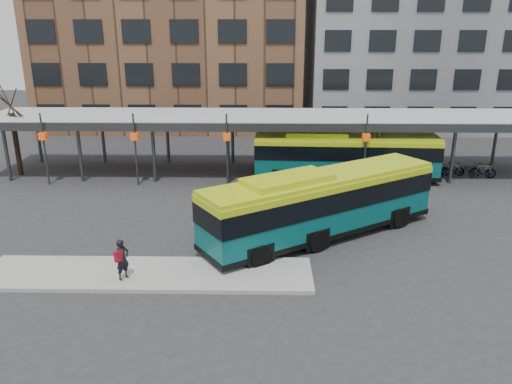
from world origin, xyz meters
name	(u,v)px	position (x,y,z in m)	size (l,w,h in m)	color
ground	(275,247)	(0.00, 0.00, 0.00)	(120.00, 120.00, 0.00)	#28282B
boarding_island	(148,274)	(-5.50, -3.00, 0.09)	(14.00, 3.00, 0.18)	gray
canopy	(272,119)	(-0.06, 12.87, 3.91)	(40.00, 6.53, 4.80)	#999B9E
tree	(16,141)	(-18.00, 12.00, 2.43)	(1.64, 1.64, 5.60)	black
building_brick	(173,16)	(-10.00, 32.00, 11.00)	(26.00, 14.00, 22.00)	brown
building_grey	(427,27)	(16.00, 32.00, 10.00)	(24.00, 14.00, 20.00)	slate
bus_front	(321,202)	(2.28, 1.29, 1.84)	(12.19, 9.30, 3.53)	#074E50
bus_rear	(345,155)	(4.92, 11.11, 1.77)	(12.41, 3.14, 3.40)	#074E50
pedestrian	(122,259)	(-6.36, -3.59, 1.07)	(0.71, 0.76, 1.75)	black
bike_rack	(457,170)	(13.01, 11.93, 0.47)	(5.63, 1.50, 1.07)	slate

